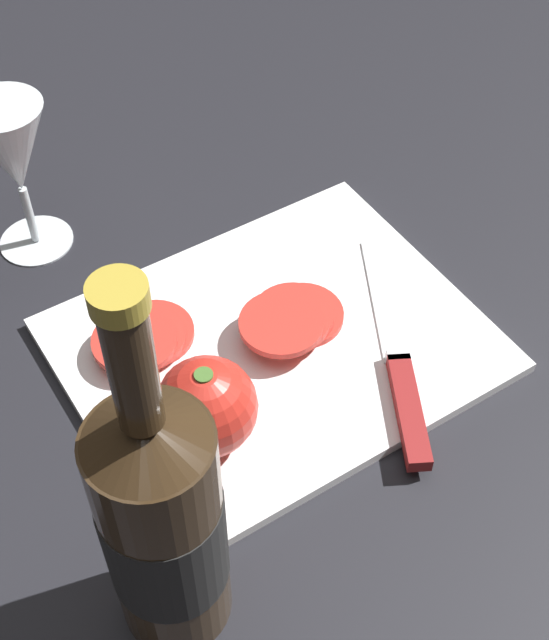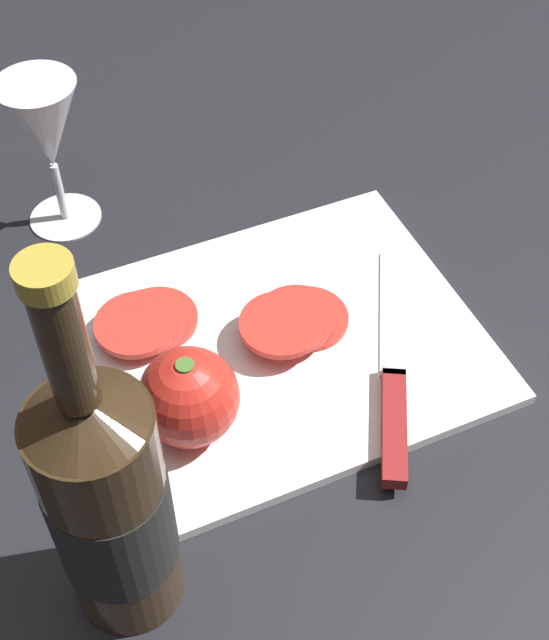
# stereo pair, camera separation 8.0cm
# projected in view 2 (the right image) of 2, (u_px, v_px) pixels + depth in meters

# --- Properties ---
(ground_plane) EXTENTS (3.00, 3.00, 0.00)m
(ground_plane) POSITION_uv_depth(u_px,v_px,m) (260.00, 344.00, 0.83)
(ground_plane) COLOR black
(cutting_board) EXTENTS (0.37, 0.30, 0.01)m
(cutting_board) POSITION_uv_depth(u_px,v_px,m) (274.00, 345.00, 0.83)
(cutting_board) COLOR white
(cutting_board) RESTS_ON ground_plane
(wine_bottle) EXTENTS (0.08, 0.08, 0.35)m
(wine_bottle) POSITION_uv_depth(u_px,v_px,m) (109.00, 505.00, 0.59)
(wine_bottle) COLOR #332314
(wine_bottle) RESTS_ON ground_plane
(wine_glass) EXTENTS (0.08, 0.08, 0.17)m
(wine_glass) POSITION_uv_depth(u_px,v_px,m) (45.00, 132.00, 0.86)
(wine_glass) COLOR silver
(wine_glass) RESTS_ON ground_plane
(whole_tomato) EXTENTS (0.08, 0.08, 0.09)m
(whole_tomato) POSITION_uv_depth(u_px,v_px,m) (189.00, 397.00, 0.73)
(whole_tomato) COLOR red
(whole_tomato) RESTS_ON cutting_board
(knife) EXTENTS (0.15, 0.25, 0.01)m
(knife) POSITION_uv_depth(u_px,v_px,m) (394.00, 401.00, 0.77)
(knife) COLOR silver
(knife) RESTS_ON cutting_board
(tomato_slice_stack_near) EXTENTS (0.11, 0.09, 0.03)m
(tomato_slice_stack_near) POSITION_uv_depth(u_px,v_px,m) (294.00, 320.00, 0.82)
(tomato_slice_stack_near) COLOR red
(tomato_slice_stack_near) RESTS_ON cutting_board
(tomato_slice_stack_far) EXTENTS (0.10, 0.09, 0.02)m
(tomato_slice_stack_far) POSITION_uv_depth(u_px,v_px,m) (147.00, 322.00, 0.82)
(tomato_slice_stack_far) COLOR red
(tomato_slice_stack_far) RESTS_ON cutting_board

